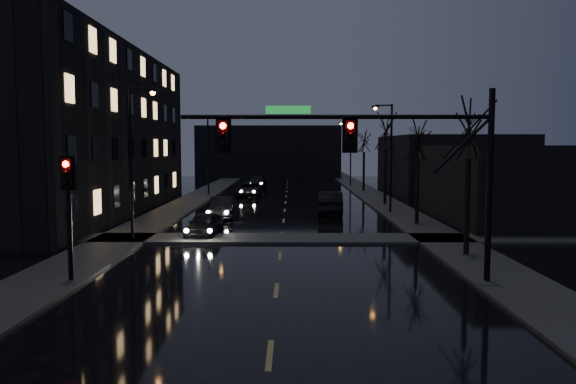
{
  "coord_description": "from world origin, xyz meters",
  "views": [
    {
      "loc": [
        0.51,
        -11.01,
        4.98
      ],
      "look_at": [
        0.39,
        10.53,
        3.2
      ],
      "focal_mm": 35.0,
      "sensor_mm": 36.0,
      "label": 1
    }
  ],
  "objects_px": {
    "oncoming_car_c": "(249,189)",
    "oncoming_car_d": "(257,181)",
    "oncoming_car_a": "(205,224)",
    "oncoming_car_b": "(221,208)",
    "lead_car": "(330,203)"
  },
  "relations": [
    {
      "from": "oncoming_car_b",
      "to": "oncoming_car_d",
      "type": "height_order",
      "value": "oncoming_car_d"
    },
    {
      "from": "oncoming_car_a",
      "to": "lead_car",
      "type": "height_order",
      "value": "lead_car"
    },
    {
      "from": "oncoming_car_d",
      "to": "lead_car",
      "type": "relative_size",
      "value": 1.02
    },
    {
      "from": "oncoming_car_d",
      "to": "oncoming_car_b",
      "type": "bearing_deg",
      "value": -88.63
    },
    {
      "from": "oncoming_car_a",
      "to": "oncoming_car_b",
      "type": "bearing_deg",
      "value": 96.38
    },
    {
      "from": "oncoming_car_c",
      "to": "oncoming_car_d",
      "type": "xyz_separation_m",
      "value": [
        0.03,
        11.9,
        0.05
      ]
    },
    {
      "from": "oncoming_car_d",
      "to": "lead_car",
      "type": "bearing_deg",
      "value": -72.15
    },
    {
      "from": "oncoming_car_a",
      "to": "oncoming_car_b",
      "type": "distance_m",
      "value": 7.93
    },
    {
      "from": "oncoming_car_a",
      "to": "oncoming_car_b",
      "type": "height_order",
      "value": "oncoming_car_b"
    },
    {
      "from": "lead_car",
      "to": "oncoming_car_b",
      "type": "bearing_deg",
      "value": 19.72
    },
    {
      "from": "oncoming_car_b",
      "to": "lead_car",
      "type": "distance_m",
      "value": 8.04
    },
    {
      "from": "oncoming_car_c",
      "to": "oncoming_car_d",
      "type": "height_order",
      "value": "oncoming_car_d"
    },
    {
      "from": "oncoming_car_c",
      "to": "oncoming_car_d",
      "type": "bearing_deg",
      "value": 92.26
    },
    {
      "from": "oncoming_car_c",
      "to": "oncoming_car_b",
      "type": "bearing_deg",
      "value": -90.07
    },
    {
      "from": "oncoming_car_b",
      "to": "oncoming_car_c",
      "type": "height_order",
      "value": "oncoming_car_b"
    }
  ]
}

